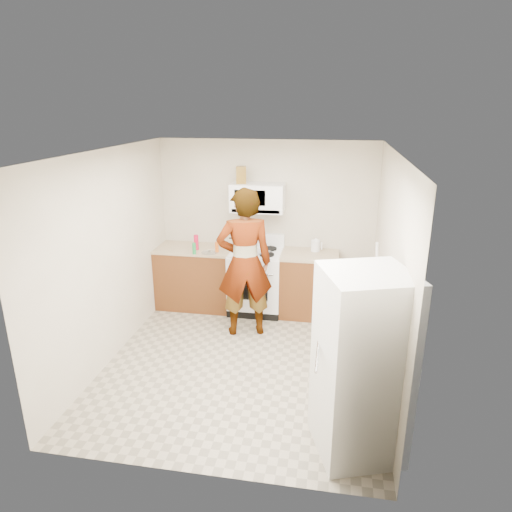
% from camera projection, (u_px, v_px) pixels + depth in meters
% --- Properties ---
extents(floor, '(3.60, 3.60, 0.00)m').
position_uv_depth(floor, '(243.00, 362.00, 5.53)').
color(floor, gray).
rests_on(floor, ground).
extents(back_wall, '(3.20, 0.02, 2.50)m').
position_uv_depth(back_wall, '(266.00, 225.00, 6.81)').
color(back_wall, beige).
rests_on(back_wall, floor).
extents(right_wall, '(0.02, 3.60, 2.50)m').
position_uv_depth(right_wall, '(388.00, 273.00, 4.88)').
color(right_wall, beige).
rests_on(right_wall, floor).
extents(cabinet_left, '(1.12, 0.62, 0.90)m').
position_uv_depth(cabinet_left, '(196.00, 278.00, 6.95)').
color(cabinet_left, brown).
rests_on(cabinet_left, floor).
extents(counter_left, '(1.14, 0.64, 0.03)m').
position_uv_depth(counter_left, '(194.00, 249.00, 6.80)').
color(counter_left, tan).
rests_on(counter_left, cabinet_left).
extents(cabinet_right, '(0.80, 0.62, 0.90)m').
position_uv_depth(cabinet_right, '(309.00, 285.00, 6.67)').
color(cabinet_right, brown).
rests_on(cabinet_right, floor).
extents(counter_right, '(0.82, 0.64, 0.03)m').
position_uv_depth(counter_right, '(310.00, 255.00, 6.52)').
color(counter_right, tan).
rests_on(counter_right, cabinet_right).
extents(gas_range, '(0.76, 0.65, 1.13)m').
position_uv_depth(gas_range, '(256.00, 280.00, 6.78)').
color(gas_range, white).
rests_on(gas_range, floor).
extents(microwave, '(0.76, 0.38, 0.40)m').
position_uv_depth(microwave, '(258.00, 198.00, 6.51)').
color(microwave, white).
rests_on(microwave, back_wall).
extents(person, '(0.84, 0.67, 2.00)m').
position_uv_depth(person, '(245.00, 263.00, 5.95)').
color(person, tan).
rests_on(person, floor).
extents(fridge, '(0.89, 0.89, 1.70)m').
position_uv_depth(fridge, '(361.00, 365.00, 3.90)').
color(fridge, silver).
rests_on(fridge, floor).
extents(kettle, '(0.15, 0.15, 0.16)m').
position_uv_depth(kettle, '(316.00, 246.00, 6.62)').
color(kettle, silver).
rests_on(kettle, counter_right).
extents(jug, '(0.17, 0.17, 0.24)m').
position_uv_depth(jug, '(241.00, 175.00, 6.43)').
color(jug, brown).
rests_on(jug, microwave).
extents(saucepan, '(0.25, 0.25, 0.13)m').
position_uv_depth(saucepan, '(247.00, 242.00, 6.79)').
color(saucepan, silver).
rests_on(saucepan, gas_range).
extents(tray, '(0.29, 0.24, 0.05)m').
position_uv_depth(tray, '(260.00, 252.00, 6.53)').
color(tray, silver).
rests_on(tray, gas_range).
extents(bottle_spray, '(0.07, 0.07, 0.22)m').
position_uv_depth(bottle_spray, '(196.00, 242.00, 6.68)').
color(bottle_spray, red).
rests_on(bottle_spray, counter_left).
extents(bottle_hot_sauce, '(0.06, 0.06, 0.15)m').
position_uv_depth(bottle_hot_sauce, '(217.00, 247.00, 6.57)').
color(bottle_hot_sauce, '#DA5D18').
rests_on(bottle_hot_sauce, counter_left).
extents(bottle_green_cap, '(0.07, 0.07, 0.16)m').
position_uv_depth(bottle_green_cap, '(194.00, 249.00, 6.48)').
color(bottle_green_cap, '#178239').
rests_on(bottle_green_cap, counter_left).
extents(pot_lid, '(0.31, 0.31, 0.01)m').
position_uv_depth(pot_lid, '(210.00, 252.00, 6.56)').
color(pot_lid, white).
rests_on(pot_lid, counter_left).
extents(broom, '(0.18, 0.29, 1.42)m').
position_uv_depth(broom, '(377.00, 295.00, 5.66)').
color(broom, white).
rests_on(broom, floor).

